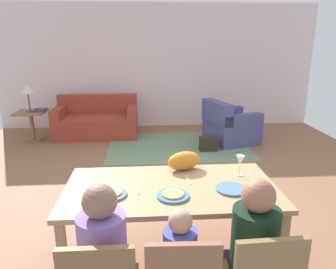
# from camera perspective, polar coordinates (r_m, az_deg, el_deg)

# --- Properties ---
(ground_plane) EXTENTS (7.07, 6.32, 0.02)m
(ground_plane) POSITION_cam_1_polar(r_m,az_deg,el_deg) (4.49, 0.10, -8.84)
(ground_plane) COLOR #8E5E42
(back_wall) EXTENTS (7.07, 0.10, 2.70)m
(back_wall) POSITION_cam_1_polar(r_m,az_deg,el_deg) (7.28, -1.86, 12.06)
(back_wall) COLOR silver
(back_wall) RESTS_ON ground_plane
(dining_table) EXTENTS (1.73, 0.91, 0.76)m
(dining_table) POSITION_cam_1_polar(r_m,az_deg,el_deg) (2.67, 0.53, -10.74)
(dining_table) COLOR tan
(dining_table) RESTS_ON ground_plane
(plate_near_man) EXTENTS (0.25, 0.25, 0.02)m
(plate_near_man) POSITION_cam_1_polar(r_m,az_deg,el_deg) (2.53, -10.22, -10.50)
(plate_near_man) COLOR slate
(plate_near_man) RESTS_ON dining_table
(pizza_near_man) EXTENTS (0.17, 0.17, 0.01)m
(pizza_near_man) POSITION_cam_1_polar(r_m,az_deg,el_deg) (2.52, -10.23, -10.20)
(pizza_near_man) COLOR #DEA952
(pizza_near_man) RESTS_ON plate_near_man
(plate_near_child) EXTENTS (0.25, 0.25, 0.02)m
(plate_near_child) POSITION_cam_1_polar(r_m,az_deg,el_deg) (2.47, 0.89, -10.93)
(plate_near_child) COLOR teal
(plate_near_child) RESTS_ON dining_table
(pizza_near_child) EXTENTS (0.17, 0.17, 0.01)m
(pizza_near_child) POSITION_cam_1_polar(r_m,az_deg,el_deg) (2.46, 0.89, -10.62)
(pizza_near_child) COLOR tan
(pizza_near_child) RESTS_ON plate_near_child
(plate_near_woman) EXTENTS (0.25, 0.25, 0.02)m
(plate_near_woman) POSITION_cam_1_polar(r_m,az_deg,el_deg) (2.62, 11.30, -9.56)
(plate_near_woman) COLOR slate
(plate_near_woman) RESTS_ON dining_table
(wine_glass) EXTENTS (0.07, 0.07, 0.19)m
(wine_glass) POSITION_cam_1_polar(r_m,az_deg,el_deg) (2.86, 12.82, -4.72)
(wine_glass) COLOR silver
(wine_glass) RESTS_ON dining_table
(fork) EXTENTS (0.03, 0.15, 0.01)m
(fork) POSITION_cam_1_polar(r_m,az_deg,el_deg) (2.58, -5.21, -9.88)
(fork) COLOR silver
(fork) RESTS_ON dining_table
(knife) EXTENTS (0.02, 0.17, 0.01)m
(knife) POSITION_cam_1_polar(r_m,az_deg,el_deg) (2.74, 3.64, -8.22)
(knife) COLOR silver
(knife) RESTS_ON dining_table
(person_man) EXTENTS (0.30, 0.40, 1.11)m
(person_man) POSITION_cam_1_polar(r_m,az_deg,el_deg) (2.24, -11.24, -22.43)
(person_man) COLOR #334255
(person_man) RESTS_ON ground_plane
(person_woman) EXTENTS (0.30, 0.40, 1.11)m
(person_woman) POSITION_cam_1_polar(r_m,az_deg,el_deg) (2.32, 14.59, -21.05)
(person_woman) COLOR #332D52
(person_woman) RESTS_ON ground_plane
(cat) EXTENTS (0.35, 0.26, 0.17)m
(cat) POSITION_cam_1_polar(r_m,az_deg,el_deg) (2.94, 2.89, -4.72)
(cat) COLOR orange
(cat) RESTS_ON dining_table
(area_rug) EXTENTS (2.60, 1.80, 0.01)m
(area_rug) POSITION_cam_1_polar(r_m,az_deg,el_deg) (6.00, 1.82, -2.05)
(area_rug) COLOR gray
(area_rug) RESTS_ON ground_plane
(couch) EXTENTS (1.67, 0.86, 0.82)m
(couch) POSITION_cam_1_polar(r_m,az_deg,el_deg) (6.78, -12.63, 2.38)
(couch) COLOR #9D3A2B
(couch) RESTS_ON ground_plane
(armchair) EXTENTS (1.07, 1.07, 0.82)m
(armchair) POSITION_cam_1_polar(r_m,az_deg,el_deg) (6.26, 10.94, 1.47)
(armchair) COLOR #4B4C87
(armchair) RESTS_ON ground_plane
(side_table) EXTENTS (0.56, 0.56, 0.58)m
(side_table) POSITION_cam_1_polar(r_m,az_deg,el_deg) (6.82, -23.30, 2.12)
(side_table) COLOR #91613C
(side_table) RESTS_ON ground_plane
(table_lamp) EXTENTS (0.26, 0.26, 0.54)m
(table_lamp) POSITION_cam_1_polar(r_m,az_deg,el_deg) (6.70, -23.91, 7.36)
(table_lamp) COLOR #4A4443
(table_lamp) RESTS_ON side_table
(book_lower) EXTENTS (0.22, 0.16, 0.03)m
(book_lower) POSITION_cam_1_polar(r_m,az_deg,el_deg) (6.71, -22.03, 3.97)
(book_lower) COLOR maroon
(book_lower) RESTS_ON side_table
(book_upper) EXTENTS (0.22, 0.16, 0.03)m
(book_upper) POSITION_cam_1_polar(r_m,az_deg,el_deg) (6.72, -21.95, 4.24)
(book_upper) COLOR #354879
(book_upper) RESTS_ON book_lower
(handbag) EXTENTS (0.32, 0.16, 0.26)m
(handbag) POSITION_cam_1_polar(r_m,az_deg,el_deg) (5.75, 7.26, -1.67)
(handbag) COLOR #2F271B
(handbag) RESTS_ON ground_plane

